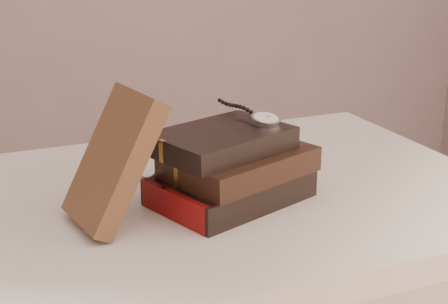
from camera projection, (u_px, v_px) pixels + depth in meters
name	position (u px, v px, depth m)	size (l,w,h in m)	color
table	(171.00, 253.00, 1.00)	(1.00, 0.60, 0.75)	silver
book_stack	(231.00, 168.00, 0.95)	(0.25, 0.21, 0.11)	black
journal	(114.00, 160.00, 0.86)	(0.03, 0.12, 0.19)	#412819
pocket_watch	(262.00, 118.00, 0.96)	(0.06, 0.15, 0.02)	silver
eyeglasses	(158.00, 160.00, 0.95)	(0.12, 0.13, 0.04)	silver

